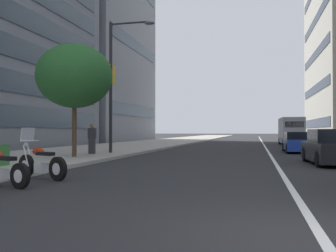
# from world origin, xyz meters

# --- Properties ---
(ground_plane) EXTENTS (400.00, 400.00, 0.00)m
(ground_plane) POSITION_xyz_m (0.00, 0.00, 0.00)
(ground_plane) COLOR #262628
(sidewalk_right_plaza) EXTENTS (160.00, 8.35, 0.15)m
(sidewalk_right_plaza) POSITION_xyz_m (30.00, 11.67, 0.07)
(sidewalk_right_plaza) COLOR #A39E93
(sidewalk_right_plaza) RESTS_ON ground
(lane_centre_stripe) EXTENTS (110.00, 0.16, 0.01)m
(lane_centre_stripe) POSITION_xyz_m (35.00, 0.00, 0.00)
(lane_centre_stripe) COLOR silver
(lane_centre_stripe) RESTS_ON ground
(motorcycle_by_sign_pole) EXTENTS (0.88, 2.08, 1.47)m
(motorcycle_by_sign_pole) POSITION_xyz_m (3.04, 7.11, 0.44)
(motorcycle_by_sign_pole) COLOR black
(motorcycle_by_sign_pole) RESTS_ON ground
(motorcycle_far_end_row) EXTENTS (1.02, 2.09, 1.50)m
(motorcycle_far_end_row) POSITION_xyz_m (4.59, 6.94, 0.45)
(motorcycle_far_end_row) COLOR black
(motorcycle_far_end_row) RESTS_ON ground
(car_mid_block_traffic) EXTENTS (4.35, 2.06, 1.47)m
(car_mid_block_traffic) POSITION_xyz_m (11.44, -2.30, 0.68)
(car_mid_block_traffic) COLOR black
(car_mid_block_traffic) RESTS_ON ground
(car_lead_in_lane) EXTENTS (4.68, 1.90, 1.34)m
(car_lead_in_lane) POSITION_xyz_m (20.42, -1.95, 0.64)
(car_lead_in_lane) COLOR navy
(car_lead_in_lane) RESTS_ON ground
(delivery_van_ahead) EXTENTS (5.52, 2.16, 2.71)m
(delivery_van_ahead) POSITION_xyz_m (33.35, -2.62, 1.44)
(delivery_van_ahead) COLOR #B7B7BC
(delivery_van_ahead) RESTS_ON ground
(street_lamp_with_banners) EXTENTS (1.26, 2.72, 7.52)m
(street_lamp_with_banners) POSITION_xyz_m (14.79, 8.54, 4.76)
(street_lamp_with_banners) COLOR #232326
(street_lamp_with_banners) RESTS_ON sidewalk_right_plaza
(street_tree_far_plaza) EXTENTS (3.65, 3.65, 5.46)m
(street_tree_far_plaza) POSITION_xyz_m (11.19, 9.35, 4.05)
(street_tree_far_plaza) COLOR #473323
(street_tree_far_plaza) RESTS_ON sidewalk_right_plaza
(pedestrian_on_plaza) EXTENTS (0.28, 0.41, 1.63)m
(pedestrian_on_plaza) POSITION_xyz_m (13.50, 9.52, 0.97)
(pedestrian_on_plaza) COLOR #2D2D33
(pedestrian_on_plaza) RESTS_ON sidewalk_right_plaza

